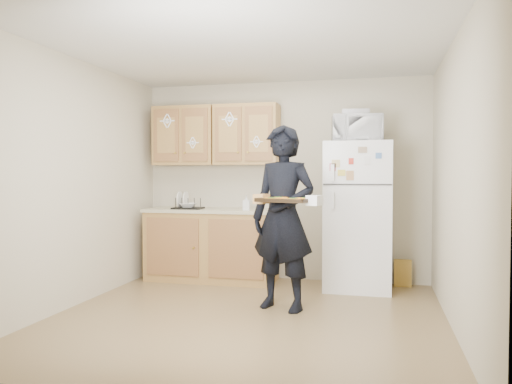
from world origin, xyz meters
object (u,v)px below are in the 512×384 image
refrigerator (358,216)px  microwave (357,129)px  baking_tray (287,201)px  person (283,217)px  dish_rack (188,203)px

refrigerator → microwave: size_ratio=3.07×
refrigerator → baking_tray: (-0.59, -1.35, 0.24)m
refrigerator → baking_tray: size_ratio=3.47×
person → baking_tray: person is taller
microwave → dish_rack: size_ratio=1.53×
microwave → dish_rack: microwave is taller
baking_tray → microwave: 1.62m
baking_tray → dish_rack: bearing=156.0°
microwave → dish_rack: (-2.06, 0.01, -0.88)m
person → microwave: size_ratio=3.28×
person → baking_tray: 0.35m
refrigerator → baking_tray: 1.50m
baking_tray → dish_rack: baking_tray is taller
refrigerator → person: size_ratio=0.94×
person → refrigerator: bearing=74.9°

